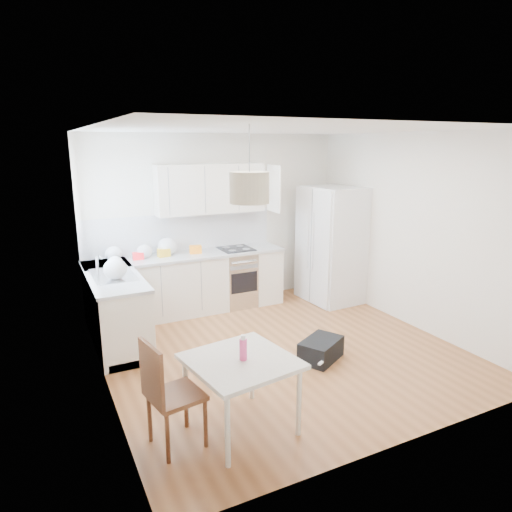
{
  "coord_description": "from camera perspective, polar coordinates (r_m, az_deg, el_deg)",
  "views": [
    {
      "loc": [
        -2.64,
        -4.64,
        2.54
      ],
      "look_at": [
        -0.14,
        0.4,
        1.15
      ],
      "focal_mm": 32.0,
      "sensor_mm": 36.0,
      "label": 1
    }
  ],
  "objects": [
    {
      "name": "gym_bag",
      "position": [
        5.67,
        8.11,
        -11.5
      ],
      "size": [
        0.66,
        0.58,
        0.25
      ],
      "primitive_type": "cube",
      "rotation": [
        0.0,
        0.0,
        0.51
      ],
      "color": "black",
      "rests_on": "floor"
    },
    {
      "name": "refrigerator",
      "position": [
        7.56,
        9.53,
        1.43
      ],
      "size": [
        0.94,
        0.98,
        1.88
      ],
      "primitive_type": null,
      "rotation": [
        0.0,
        0.0,
        0.05
      ],
      "color": "white",
      "rests_on": "floor"
    },
    {
      "name": "grocery_bag_c",
      "position": [
        6.95,
        -11.01,
        1.2
      ],
      "size": [
        0.29,
        0.25,
        0.26
      ],
      "primitive_type": "ellipsoid",
      "color": "silver",
      "rests_on": "counter_back"
    },
    {
      "name": "range_oven",
      "position": [
        7.35,
        -2.47,
        -2.78
      ],
      "size": [
        0.5,
        0.61,
        0.88
      ],
      "primitive_type": null,
      "color": "silver",
      "rests_on": "floor"
    },
    {
      "name": "backsplash_back",
      "position": [
        7.16,
        -9.36,
        2.96
      ],
      "size": [
        3.0,
        0.01,
        0.58
      ],
      "primitive_type": "cube",
      "color": "white",
      "rests_on": "wall_back"
    },
    {
      "name": "pendant_lamp",
      "position": [
        3.9,
        -0.82,
        8.55
      ],
      "size": [
        0.36,
        0.36,
        0.26
      ],
      "primitive_type": "cylinder",
      "rotation": [
        0.0,
        0.0,
        -0.06
      ],
      "color": "beige",
      "rests_on": "ceiling"
    },
    {
      "name": "grocery_bag_e",
      "position": [
        5.84,
        -17.2,
        -1.58
      ],
      "size": [
        0.29,
        0.24,
        0.26
      ],
      "primitive_type": "ellipsoid",
      "color": "silver",
      "rests_on": "counter_left"
    },
    {
      "name": "snack_yellow",
      "position": [
        6.86,
        -11.45,
        0.41
      ],
      "size": [
        0.19,
        0.13,
        0.12
      ],
      "primitive_type": "cube",
      "rotation": [
        0.0,
        0.0,
        0.13
      ],
      "color": "gold",
      "rests_on": "counter_back"
    },
    {
      "name": "window_glassblock",
      "position": [
        5.87,
        -20.8,
        5.21
      ],
      "size": [
        0.02,
        1.0,
        1.0
      ],
      "primitive_type": "cube",
      "color": "#BFE0F9",
      "rests_on": "wall_left"
    },
    {
      "name": "grocery_bag_a",
      "position": [
        6.77,
        -17.36,
        0.28
      ],
      "size": [
        0.23,
        0.2,
        0.21
      ],
      "primitive_type": "ellipsoid",
      "color": "silver",
      "rests_on": "counter_back"
    },
    {
      "name": "drink_bottle",
      "position": [
        4.07,
        -1.61,
        -11.36
      ],
      "size": [
        0.08,
        0.08,
        0.23
      ],
      "primitive_type": "cylinder",
      "rotation": [
        0.0,
        0.0,
        0.27
      ],
      "color": "#DC3D7D",
      "rests_on": "dining_table"
    },
    {
      "name": "backsplash_left",
      "position": [
        6.02,
        -20.47,
        0.18
      ],
      "size": [
        0.01,
        1.8,
        0.58
      ],
      "primitive_type": "cube",
      "color": "white",
      "rests_on": "wall_left"
    },
    {
      "name": "upper_cabinets",
      "position": [
        7.07,
        -5.68,
        8.38
      ],
      "size": [
        1.7,
        0.32,
        0.75
      ],
      "primitive_type": "cube",
      "color": "silver",
      "rests_on": "wall_back"
    },
    {
      "name": "counter_left",
      "position": [
        6.13,
        -17.5,
        -2.34
      ],
      "size": [
        0.64,
        1.82,
        0.04
      ],
      "primitive_type": "cube",
      "color": "#B7B9BC",
      "rests_on": "cabinets_left"
    },
    {
      "name": "wall_left",
      "position": [
        4.82,
        -19.08,
        -1.22
      ],
      "size": [
        0.0,
        4.2,
        4.2
      ],
      "primitive_type": "plane",
      "rotation": [
        1.57,
        0.0,
        1.57
      ],
      "color": "white",
      "rests_on": "floor"
    },
    {
      "name": "grocery_bag_d",
      "position": [
        6.3,
        -17.21,
        -0.85
      ],
      "size": [
        0.2,
        0.17,
        0.18
      ],
      "primitive_type": "ellipsoid",
      "color": "silver",
      "rests_on": "counter_back"
    },
    {
      "name": "sink",
      "position": [
        6.08,
        -17.44,
        -2.33
      ],
      "size": [
        0.5,
        0.8,
        0.16
      ],
      "primitive_type": null,
      "color": "silver",
      "rests_on": "counter_left"
    },
    {
      "name": "grocery_bag_b",
      "position": [
        6.82,
        -13.77,
        0.56
      ],
      "size": [
        0.22,
        0.19,
        0.2
      ],
      "primitive_type": "ellipsoid",
      "color": "silver",
      "rests_on": "counter_back"
    },
    {
      "name": "dining_chair",
      "position": [
        4.08,
        -9.97,
        -16.47
      ],
      "size": [
        0.48,
        0.48,
        0.99
      ],
      "primitive_type": null,
      "rotation": [
        0.0,
        0.0,
        0.18
      ],
      "color": "#532C19",
      "rests_on": "floor"
    },
    {
      "name": "counter_back",
      "position": [
        6.96,
        -8.54,
        0.04
      ],
      "size": [
        3.02,
        0.64,
        0.04
      ],
      "primitive_type": "cube",
      "color": "#B7B9BC",
      "rests_on": "cabinets_back"
    },
    {
      "name": "ceiling",
      "position": [
        5.35,
        3.39,
        15.53
      ],
      "size": [
        4.2,
        4.2,
        0.0
      ],
      "primitive_type": "plane",
      "rotation": [
        3.14,
        0.0,
        0.0
      ],
      "color": "white",
      "rests_on": "wall_back"
    },
    {
      "name": "cabinets_back",
      "position": [
        7.08,
        -8.41,
        -3.57
      ],
      "size": [
        3.0,
        0.6,
        0.88
      ],
      "primitive_type": "cube",
      "color": "silver",
      "rests_on": "floor"
    },
    {
      "name": "wall_right",
      "position": [
        6.74,
        18.94,
        2.92
      ],
      "size": [
        0.0,
        4.2,
        4.2
      ],
      "primitive_type": "plane",
      "rotation": [
        1.57,
        0.0,
        -1.57
      ],
      "color": "white",
      "rests_on": "floor"
    },
    {
      "name": "dining_table",
      "position": [
        4.16,
        -1.9,
        -13.67
      ],
      "size": [
        0.99,
        0.99,
        0.69
      ],
      "rotation": [
        0.0,
        0.0,
        0.15
      ],
      "color": "#BEB2A2",
      "rests_on": "floor"
    },
    {
      "name": "cabinets_left",
      "position": [
        6.27,
        -17.2,
        -6.39
      ],
      "size": [
        0.6,
        1.8,
        0.88
      ],
      "primitive_type": "cube",
      "color": "silver",
      "rests_on": "floor"
    },
    {
      "name": "wall_back",
      "position": [
        7.34,
        -4.93,
        4.46
      ],
      "size": [
        4.2,
        0.0,
        4.2
      ],
      "primitive_type": "plane",
      "rotation": [
        1.57,
        0.0,
        0.0
      ],
      "color": "white",
      "rests_on": "floor"
    },
    {
      "name": "snack_orange",
      "position": [
        6.98,
        -7.57,
        0.81
      ],
      "size": [
        0.2,
        0.14,
        0.12
      ],
      "primitive_type": "cube",
      "rotation": [
        0.0,
        0.0,
        -0.2
      ],
      "color": "orange",
      "rests_on": "counter_back"
    },
    {
      "name": "snack_red",
      "position": [
        6.77,
        -14.53,
        0.01
      ],
      "size": [
        0.16,
        0.11,
        0.1
      ],
      "primitive_type": "cube",
      "rotation": [
        0.0,
        0.0,
        -0.07
      ],
      "color": "red",
      "rests_on": "counter_back"
    },
    {
      "name": "floor",
      "position": [
        5.92,
        3.01,
        -11.61
      ],
      "size": [
        4.2,
        4.2,
        0.0
      ],
      "primitive_type": "plane",
      "color": "brown",
      "rests_on": "ground"
    }
  ]
}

